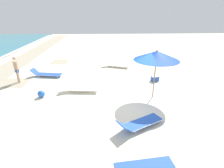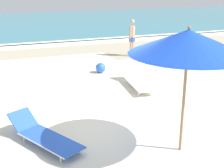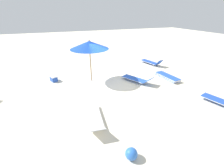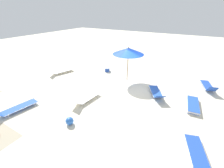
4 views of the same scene
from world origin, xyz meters
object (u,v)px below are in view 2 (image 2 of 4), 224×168
Objects in this scene: sun_lounger_mid_beach_solo at (166,57)px; beachgoer_strolling_adult at (132,35)px; sun_lounger_under_umbrella at (137,81)px; beach_umbrella at (188,42)px; sun_lounger_near_water_left at (44,135)px; beach_ball at (101,68)px.

beachgoer_strolling_adult is (-1.04, 1.54, 0.79)m from sun_lounger_mid_beach_solo.
beachgoer_strolling_adult reaches higher than sun_lounger_under_umbrella.
beachgoer_strolling_adult is at bearing 73.13° from beach_umbrella.
sun_lounger_near_water_left is 5.83m from beach_ball.
sun_lounger_mid_beach_solo is (6.38, 5.73, 0.00)m from sun_lounger_near_water_left.
beach_ball is at bearing 30.71° from sun_lounger_near_water_left.
beach_umbrella is 6.65m from beach_ball.
beach_umbrella reaches higher than beachgoer_strolling_adult.
sun_lounger_under_umbrella is 1.04× the size of sun_lounger_near_water_left.
sun_lounger_near_water_left is at bearing 155.04° from beach_umbrella.
sun_lounger_mid_beach_solo reaches higher than sun_lounger_under_umbrella.
sun_lounger_near_water_left is at bearing -135.42° from sun_lounger_under_umbrella.
sun_lounger_mid_beach_solo reaches higher than sun_lounger_near_water_left.
beach_umbrella is at bearing -108.18° from sun_lounger_mid_beach_solo.
beach_umbrella is 1.17× the size of sun_lounger_mid_beach_solo.
sun_lounger_near_water_left is (-2.74, 1.28, -2.16)m from beach_umbrella.
sun_lounger_under_umbrella is at bearing -124.91° from sun_lounger_mid_beach_solo.
sun_lounger_mid_beach_solo is (2.74, 2.83, 0.00)m from sun_lounger_under_umbrella.
beach_umbrella is at bearing -96.10° from sun_lounger_under_umbrella.
beach_umbrella is at bearing -147.73° from beachgoer_strolling_adult.
sun_lounger_under_umbrella is (0.89, 4.18, -2.16)m from beach_umbrella.
beachgoer_strolling_adult is 4.44× the size of beach_ball.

